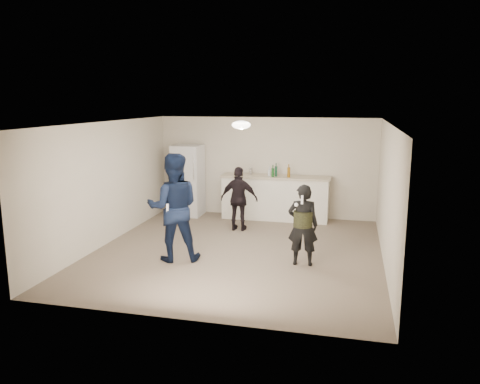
% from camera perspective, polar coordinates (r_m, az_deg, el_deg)
% --- Properties ---
extents(floor, '(6.00, 6.00, 0.00)m').
position_cam_1_polar(floor, '(9.26, -0.29, -7.23)').
color(floor, '#6B5B4C').
rests_on(floor, ground).
extents(ceiling, '(6.00, 6.00, 0.00)m').
position_cam_1_polar(ceiling, '(8.80, -0.31, 8.41)').
color(ceiling, silver).
rests_on(ceiling, wall_back).
extents(wall_back, '(6.00, 0.00, 6.00)m').
position_cam_1_polar(wall_back, '(11.84, 3.16, 3.04)').
color(wall_back, beige).
rests_on(wall_back, floor).
extents(wall_front, '(6.00, 0.00, 6.00)m').
position_cam_1_polar(wall_front, '(6.15, -6.99, -4.73)').
color(wall_front, beige).
rests_on(wall_front, floor).
extents(wall_left, '(0.00, 6.00, 6.00)m').
position_cam_1_polar(wall_left, '(9.96, -15.86, 1.06)').
color(wall_left, beige).
rests_on(wall_left, floor).
extents(wall_right, '(0.00, 6.00, 6.00)m').
position_cam_1_polar(wall_right, '(8.72, 17.53, -0.42)').
color(wall_right, beige).
rests_on(wall_right, floor).
extents(counter, '(2.60, 0.56, 1.05)m').
position_cam_1_polar(counter, '(11.60, 4.30, -0.79)').
color(counter, white).
rests_on(counter, floor).
extents(counter_top, '(2.68, 0.64, 0.04)m').
position_cam_1_polar(counter_top, '(11.50, 4.34, 1.87)').
color(counter_top, beige).
rests_on(counter_top, counter).
extents(fridge, '(0.70, 0.70, 1.80)m').
position_cam_1_polar(fridge, '(12.02, -6.34, 1.41)').
color(fridge, white).
rests_on(fridge, floor).
extents(fridge_handle, '(0.02, 0.02, 0.60)m').
position_cam_1_polar(fridge_handle, '(11.52, -5.69, 3.02)').
color(fridge_handle, silver).
rests_on(fridge_handle, fridge).
extents(ceiling_dome, '(0.36, 0.36, 0.16)m').
position_cam_1_polar(ceiling_dome, '(9.09, 0.15, 8.18)').
color(ceiling_dome, white).
rests_on(ceiling_dome, ceiling).
extents(shaker, '(0.08, 0.08, 0.17)m').
position_cam_1_polar(shaker, '(11.70, 1.31, 2.58)').
color(shaker, '#BABABF').
rests_on(shaker, counter_top).
extents(man, '(1.16, 1.03, 1.99)m').
position_cam_1_polar(man, '(8.62, -8.11, -1.88)').
color(man, '#0F1E42').
rests_on(man, floor).
extents(woman, '(0.56, 0.39, 1.48)m').
position_cam_1_polar(woman, '(8.41, 7.67, -4.01)').
color(woman, black).
rests_on(woman, floor).
extents(camo_shorts, '(0.34, 0.34, 0.28)m').
position_cam_1_polar(camo_shorts, '(8.38, 7.69, -3.27)').
color(camo_shorts, '#2F3518').
rests_on(camo_shorts, woman).
extents(spectator, '(0.85, 0.36, 1.46)m').
position_cam_1_polar(spectator, '(10.54, -0.11, -0.86)').
color(spectator, black).
rests_on(spectator, floor).
extents(remote_man, '(0.04, 0.04, 0.15)m').
position_cam_1_polar(remote_man, '(8.36, -8.82, -1.93)').
color(remote_man, white).
rests_on(remote_man, man).
extents(nunchuk_man, '(0.07, 0.07, 0.07)m').
position_cam_1_polar(nunchuk_man, '(8.36, -7.96, -2.40)').
color(nunchuk_man, white).
rests_on(nunchuk_man, man).
extents(remote_woman, '(0.04, 0.04, 0.15)m').
position_cam_1_polar(remote_woman, '(8.05, 7.58, -0.94)').
color(remote_woman, white).
rests_on(remote_woman, woman).
extents(nunchuk_woman, '(0.07, 0.07, 0.07)m').
position_cam_1_polar(nunchuk_woman, '(8.11, 6.88, -1.56)').
color(nunchuk_woman, white).
rests_on(nunchuk_woman, woman).
extents(bottle_cluster, '(0.56, 0.16, 0.25)m').
position_cam_1_polar(bottle_cluster, '(11.36, 4.65, 2.42)').
color(bottle_cluster, white).
rests_on(bottle_cluster, counter_top).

